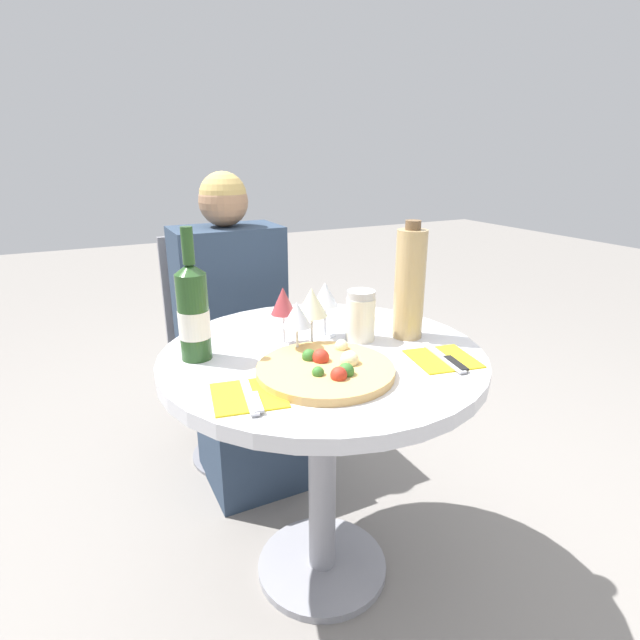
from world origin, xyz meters
name	(u,v)px	position (x,y,z in m)	size (l,w,h in m)	color
ground_plane	(322,568)	(0.00, 0.00, 0.00)	(12.00, 12.00, 0.00)	gray
dining_table	(322,398)	(0.00, 0.00, 0.58)	(0.83, 0.83, 0.71)	gray
chair_behind_diner	(228,354)	(-0.04, 0.77, 0.42)	(0.42, 0.42, 0.89)	slate
seated_diner	(239,350)	(-0.04, 0.62, 0.50)	(0.39, 0.47, 1.14)	#28384C
pizza_large	(327,369)	(-0.06, -0.13, 0.73)	(0.32, 0.32, 0.05)	tan
wine_bottle	(193,312)	(-0.30, 0.10, 0.83)	(0.08, 0.08, 0.33)	#23471E
tall_carafe	(410,284)	(0.26, -0.01, 0.87)	(0.08, 0.08, 0.32)	tan
sugar_shaker	(361,316)	(0.13, 0.03, 0.78)	(0.08, 0.08, 0.14)	silver
wine_glass_back_left	(283,302)	(-0.07, 0.09, 0.83)	(0.07, 0.07, 0.15)	silver
wine_glass_back_right	(325,296)	(0.06, 0.09, 0.83)	(0.07, 0.07, 0.15)	silver
wine_glass_front_left	(297,316)	(-0.07, 0.01, 0.82)	(0.07, 0.07, 0.14)	silver
wine_glass_center	(312,303)	(-0.01, 0.05, 0.83)	(0.08, 0.08, 0.16)	silver
place_setting_left	(249,395)	(-0.25, -0.16, 0.72)	(0.18, 0.19, 0.01)	yellow
place_setting_right	(444,359)	(0.24, -0.19, 0.72)	(0.18, 0.19, 0.01)	yellow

